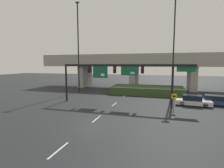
{
  "coord_description": "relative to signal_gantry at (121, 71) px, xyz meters",
  "views": [
    {
      "loc": [
        6.57,
        -14.77,
        5.75
      ],
      "look_at": [
        0.0,
        7.8,
        3.08
      ],
      "focal_mm": 28.0,
      "sensor_mm": 36.0,
      "label": 1
    }
  ],
  "objects": [
    {
      "name": "highway_light_pole_near",
      "position": [
        7.43,
        10.33,
        4.65
      ],
      "size": [
        0.7,
        0.36,
        18.03
      ],
      "color": "black",
      "rests_on": "ground"
    },
    {
      "name": "ground_plane",
      "position": [
        -0.91,
        -9.15,
        -4.75
      ],
      "size": [
        160.0,
        160.0,
        0.0
      ],
      "primitive_type": "plane",
      "color": "black"
    },
    {
      "name": "parked_sedan_mid_right",
      "position": [
        12.88,
        3.49,
        -4.11
      ],
      "size": [
        4.86,
        2.59,
        1.37
      ],
      "rotation": [
        0.0,
        0.0,
        -0.16
      ],
      "color": "navy",
      "rests_on": "ground"
    },
    {
      "name": "overpass_bridge",
      "position": [
        -0.91,
        17.64,
        0.87
      ],
      "size": [
        45.12,
        7.42,
        8.04
      ],
      "color": "#A39E93",
      "rests_on": "ground"
    },
    {
      "name": "lane_markings",
      "position": [
        -0.91,
        3.46,
        -4.75
      ],
      "size": [
        0.14,
        37.76,
        0.01
      ],
      "color": "silver",
      "rests_on": "ground"
    },
    {
      "name": "highway_light_pole_far",
      "position": [
        -10.94,
        8.66,
        4.61
      ],
      "size": [
        0.7,
        0.36,
        17.95
      ],
      "color": "black",
      "rests_on": "ground"
    },
    {
      "name": "signal_gantry",
      "position": [
        0.0,
        0.0,
        0.0
      ],
      "size": [
        18.62,
        0.44,
        5.76
      ],
      "color": "black",
      "rests_on": "ground"
    },
    {
      "name": "parked_sedan_near_right",
      "position": [
        9.81,
        2.16,
        -4.07
      ],
      "size": [
        4.79,
        2.25,
        1.48
      ],
      "rotation": [
        0.0,
        0.0,
        -0.1
      ],
      "color": "silver",
      "rests_on": "ground"
    },
    {
      "name": "speed_limit_sign",
      "position": [
        7.07,
        -1.77,
        -3.29
      ],
      "size": [
        0.6,
        0.11,
        2.23
      ],
      "color": "#4C4C4C",
      "rests_on": "ground"
    },
    {
      "name": "grass_embankment",
      "position": [
        2.8,
        10.48,
        -4.04
      ],
      "size": [
        13.61,
        6.35,
        1.42
      ],
      "color": "#384C28",
      "rests_on": "ground"
    }
  ]
}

